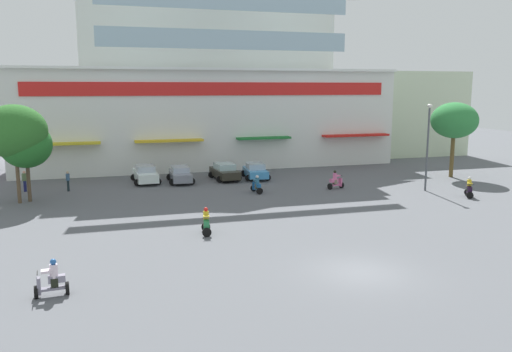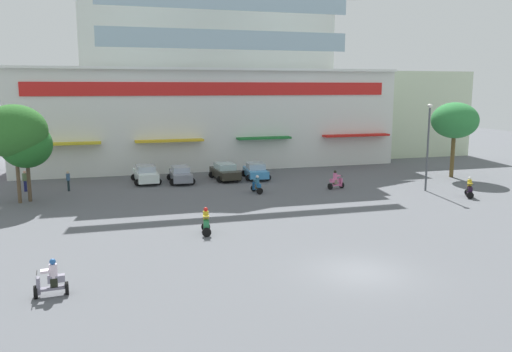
% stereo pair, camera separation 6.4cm
% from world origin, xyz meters
% --- Properties ---
extents(ground_plane, '(128.00, 128.00, 0.00)m').
position_xyz_m(ground_plane, '(0.00, 13.00, 0.00)').
color(ground_plane, '#575A5F').
extents(colonial_building, '(38.94, 16.07, 20.52)m').
position_xyz_m(colonial_building, '(0.00, 35.87, 8.97)').
color(colonial_building, silver).
rests_on(colonial_building, ground).
extents(flank_building_right, '(12.24, 10.87, 10.18)m').
position_xyz_m(flank_building_right, '(26.04, 38.67, 5.09)').
color(flank_building_right, beige).
rests_on(flank_building_right, ground).
extents(plaza_tree_0, '(3.66, 3.81, 5.89)m').
position_xyz_m(plaza_tree_0, '(-16.36, 20.40, 4.19)').
color(plaza_tree_0, brown).
rests_on(plaza_tree_0, ground).
extents(plaza_tree_1, '(4.12, 4.49, 6.97)m').
position_xyz_m(plaza_tree_1, '(20.28, 20.61, 5.29)').
color(plaza_tree_1, brown).
rests_on(plaza_tree_1, ground).
extents(plaza_tree_2, '(4.54, 4.21, 7.15)m').
position_xyz_m(plaza_tree_2, '(-17.00, 20.01, 5.21)').
color(plaza_tree_2, brown).
rests_on(plaza_tree_2, ground).
extents(parked_car_0, '(2.48, 4.57, 1.53)m').
position_xyz_m(parked_car_0, '(-7.52, 25.73, 0.77)').
color(parked_car_0, white).
rests_on(parked_car_0, ground).
extents(parked_car_1, '(2.32, 4.23, 1.45)m').
position_xyz_m(parked_car_1, '(-4.56, 24.91, 0.74)').
color(parked_car_1, slate).
rests_on(parked_car_1, ground).
extents(parked_car_2, '(2.55, 4.42, 1.50)m').
position_xyz_m(parked_car_2, '(-0.47, 25.21, 0.76)').
color(parked_car_2, '#2A281F').
rests_on(parked_car_2, ground).
extents(parked_car_3, '(2.58, 4.21, 1.46)m').
position_xyz_m(parked_car_3, '(2.35, 24.91, 0.74)').
color(parked_car_3, '#3D8CCA').
rests_on(parked_car_3, ground).
extents(scooter_rider_0, '(1.36, 0.63, 1.56)m').
position_xyz_m(scooter_rider_0, '(-13.22, 1.12, 0.64)').
color(scooter_rider_0, black).
rests_on(scooter_rider_0, ground).
extents(scooter_rider_1, '(1.14, 1.42, 1.57)m').
position_xyz_m(scooter_rider_1, '(15.78, 12.48, 0.66)').
color(scooter_rider_1, black).
rests_on(scooter_rider_1, ground).
extents(scooter_rider_2, '(0.63, 1.49, 1.44)m').
position_xyz_m(scooter_rider_2, '(0.62, 18.64, 0.59)').
color(scooter_rider_2, black).
rests_on(scooter_rider_2, ground).
extents(scooter_rider_3, '(1.46, 0.86, 1.58)m').
position_xyz_m(scooter_rider_3, '(7.36, 18.37, 0.65)').
color(scooter_rider_3, black).
rests_on(scooter_rider_3, ground).
extents(scooter_rider_4, '(0.71, 1.40, 1.54)m').
position_xyz_m(scooter_rider_4, '(-5.52, 8.23, 0.65)').
color(scooter_rider_4, black).
rests_on(scooter_rider_4, ground).
extents(pedestrian_0, '(0.54, 0.54, 1.70)m').
position_xyz_m(pedestrian_0, '(-17.19, 24.49, 0.97)').
color(pedestrian_0, '#1A1D4F').
rests_on(pedestrian_0, ground).
extents(pedestrian_1, '(0.31, 0.31, 1.65)m').
position_xyz_m(pedestrian_1, '(-13.85, 23.65, 0.96)').
color(pedestrian_1, black).
rests_on(pedestrian_1, ground).
extents(streetlamp_near, '(0.40, 0.40, 7.02)m').
position_xyz_m(streetlamp_near, '(14.09, 15.63, 4.08)').
color(streetlamp_near, '#474C51').
rests_on(streetlamp_near, ground).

